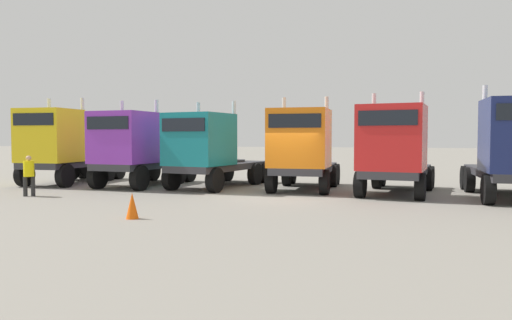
{
  "coord_description": "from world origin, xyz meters",
  "views": [
    {
      "loc": [
        4.58,
        -18.13,
        2.31
      ],
      "look_at": [
        -1.98,
        3.09,
        1.3
      ],
      "focal_mm": 34.53,
      "sensor_mm": 36.0,
      "label": 1
    }
  ],
  "objects": [
    {
      "name": "semi_truck_orange",
      "position": [
        0.24,
        2.58,
        1.84
      ],
      "size": [
        2.75,
        5.75,
        4.1
      ],
      "rotation": [
        0.0,
        0.0,
        -1.53
      ],
      "color": "#333338",
      "rests_on": "ground"
    },
    {
      "name": "visitor_in_hivis",
      "position": [
        -9.67,
        -2.32,
        0.92
      ],
      "size": [
        0.56,
        0.56,
        1.61
      ],
      "rotation": [
        0.0,
        0.0,
        2.28
      ],
      "color": "#282828",
      "rests_on": "ground"
    },
    {
      "name": "semi_truck_purple",
      "position": [
        -7.6,
        1.9,
        1.81
      ],
      "size": [
        2.84,
        5.98,
        4.07
      ],
      "rotation": [
        0.0,
        0.0,
        -1.62
      ],
      "color": "#333338",
      "rests_on": "ground"
    },
    {
      "name": "semi_truck_teal",
      "position": [
        -4.05,
        2.39,
        1.78
      ],
      "size": [
        3.41,
        6.53,
        3.97
      ],
      "rotation": [
        0.0,
        0.0,
        -1.72
      ],
      "color": "#333338",
      "rests_on": "ground"
    },
    {
      "name": "semi_truck_red",
      "position": [
        4.07,
        2.06,
        1.86
      ],
      "size": [
        3.18,
        6.31,
        4.15
      ],
      "rotation": [
        0.0,
        0.0,
        -1.68
      ],
      "color": "#333338",
      "rests_on": "ground"
    },
    {
      "name": "semi_truck_yellow",
      "position": [
        -11.71,
        1.97,
        1.9
      ],
      "size": [
        2.88,
        6.2,
        4.27
      ],
      "rotation": [
        0.0,
        0.0,
        -1.51
      ],
      "color": "#333338",
      "rests_on": "ground"
    },
    {
      "name": "traffic_cone_mid",
      "position": [
        -2.9,
        -5.87,
        0.37
      ],
      "size": [
        0.36,
        0.36,
        0.75
      ],
      "primitive_type": "cone",
      "color": "#F2590C",
      "rests_on": "ground"
    },
    {
      "name": "ground",
      "position": [
        0.0,
        0.0,
        0.0
      ],
      "size": [
        200.0,
        200.0,
        0.0
      ],
      "primitive_type": "plane",
      "color": "gray"
    }
  ]
}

